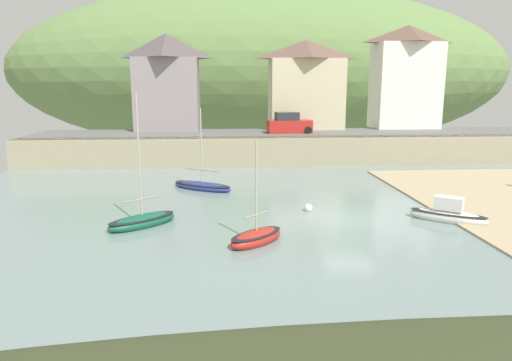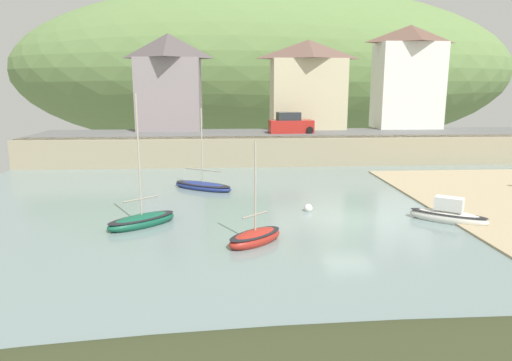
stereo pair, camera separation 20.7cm
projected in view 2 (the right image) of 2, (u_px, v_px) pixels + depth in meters
ground at (471, 298)px, 14.90m from camera, size 48.00×41.00×0.61m
quay_seawall at (298, 148)px, 41.02m from camera, size 48.00×9.40×2.40m
hillside_backdrop at (265, 71)px, 76.34m from camera, size 80.00×44.00×25.76m
waterfront_building_left at (169, 81)px, 46.61m from camera, size 6.46×6.08×9.41m
waterfront_building_centre at (308, 84)px, 47.55m from camera, size 7.66×4.68×8.89m
waterfront_building_right at (408, 77)px, 48.06m from camera, size 6.79×4.49×10.39m
sailboat_blue_trim at (142, 220)px, 23.05m from camera, size 3.66×3.40×6.61m
sailboat_white_hull at (255, 237)px, 20.50m from camera, size 3.00×2.90×4.68m
fishing_boat_green at (448, 215)px, 23.67m from camera, size 3.69×3.10×1.46m
dinghy_open_wooden at (203, 186)px, 31.18m from camera, size 4.48×3.61×5.50m
parked_car_near_slipway at (290, 124)px, 43.76m from camera, size 4.22×2.01×1.95m
mooring_buoy at (308, 208)px, 25.75m from camera, size 0.49×0.49×0.49m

